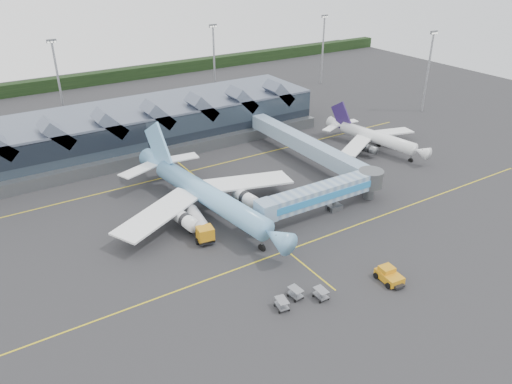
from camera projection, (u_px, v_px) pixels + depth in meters
ground at (260, 229)px, 85.88m from camera, size 260.00×260.00×0.00m
taxi_stripes at (231, 205)px, 93.40m from camera, size 120.00×60.00×0.01m
tree_line_far at (83, 80)px, 167.75m from camera, size 260.00×4.00×4.00m
terminal at (133, 128)px, 116.88m from camera, size 90.00×22.25×12.52m
light_masts at (201, 69)px, 137.46m from camera, size 132.40×42.56×22.45m
main_airliner at (205, 193)px, 88.93m from camera, size 36.85×42.71×13.72m
regional_jet at (374, 137)px, 117.07m from camera, size 25.28×27.89×9.59m
jet_bridge at (330, 192)px, 89.60m from camera, size 27.37×4.72×5.90m
fuel_truck at (198, 223)px, 83.95m from camera, size 4.05×10.32×3.43m
pushback_tug at (389, 275)px, 72.50m from camera, size 3.23×4.75×2.01m
baggage_carts at (300, 296)px, 68.35m from camera, size 7.48×4.23×1.50m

